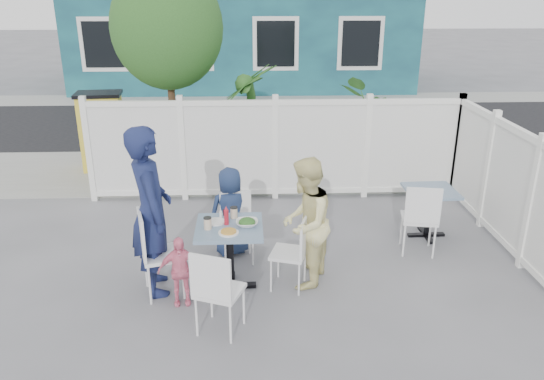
{
  "coord_description": "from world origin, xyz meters",
  "views": [
    {
      "loc": [
        -0.26,
        -5.6,
        3.2
      ],
      "look_at": [
        -0.04,
        0.06,
        1.03
      ],
      "focal_mm": 35.0,
      "sensor_mm": 36.0,
      "label": 1
    }
  ],
  "objects_px": {
    "chair_back": "(237,221)",
    "man": "(151,211)",
    "main_table": "(230,240)",
    "toddler": "(180,271)",
    "woman": "(305,223)",
    "boy": "(231,212)",
    "chair_near": "(216,287)",
    "utility_cabinet": "(103,133)",
    "chair_left": "(154,248)",
    "spare_table": "(430,200)",
    "chair_right": "(295,247)"
  },
  "relations": [
    {
      "from": "chair_right",
      "to": "man",
      "type": "distance_m",
      "value": 1.62
    },
    {
      "from": "chair_left",
      "to": "chair_near",
      "type": "bearing_deg",
      "value": 26.52
    },
    {
      "from": "spare_table",
      "to": "chair_left",
      "type": "height_order",
      "value": "chair_left"
    },
    {
      "from": "utility_cabinet",
      "to": "man",
      "type": "distance_m",
      "value": 4.63
    },
    {
      "from": "chair_left",
      "to": "utility_cabinet",
      "type": "bearing_deg",
      "value": -175.42
    },
    {
      "from": "woman",
      "to": "boy",
      "type": "bearing_deg",
      "value": -112.86
    },
    {
      "from": "chair_left",
      "to": "woman",
      "type": "relative_size",
      "value": 0.65
    },
    {
      "from": "chair_back",
      "to": "man",
      "type": "height_order",
      "value": "man"
    },
    {
      "from": "chair_back",
      "to": "boy",
      "type": "distance_m",
      "value": 0.17
    },
    {
      "from": "spare_table",
      "to": "chair_left",
      "type": "distance_m",
      "value": 3.7
    },
    {
      "from": "chair_near",
      "to": "toddler",
      "type": "distance_m",
      "value": 0.73
    },
    {
      "from": "spare_table",
      "to": "woman",
      "type": "bearing_deg",
      "value": -147.31
    },
    {
      "from": "main_table",
      "to": "chair_back",
      "type": "xyz_separation_m",
      "value": [
        0.06,
        0.72,
        -0.1
      ]
    },
    {
      "from": "man",
      "to": "woman",
      "type": "bearing_deg",
      "value": -104.61
    },
    {
      "from": "toddler",
      "to": "main_table",
      "type": "bearing_deg",
      "value": 22.26
    },
    {
      "from": "chair_right",
      "to": "toddler",
      "type": "relative_size",
      "value": 1.1
    },
    {
      "from": "spare_table",
      "to": "woman",
      "type": "relative_size",
      "value": 0.46
    },
    {
      "from": "chair_left",
      "to": "chair_near",
      "type": "distance_m",
      "value": 1.05
    },
    {
      "from": "chair_back",
      "to": "woman",
      "type": "xyz_separation_m",
      "value": [
        0.78,
        -0.64,
        0.25
      ]
    },
    {
      "from": "utility_cabinet",
      "to": "toddler",
      "type": "distance_m",
      "value": 5.05
    },
    {
      "from": "chair_near",
      "to": "man",
      "type": "xyz_separation_m",
      "value": [
        -0.74,
        0.89,
        0.41
      ]
    },
    {
      "from": "toddler",
      "to": "man",
      "type": "bearing_deg",
      "value": 127.41
    },
    {
      "from": "utility_cabinet",
      "to": "chair_left",
      "type": "height_order",
      "value": "utility_cabinet"
    },
    {
      "from": "chair_back",
      "to": "woman",
      "type": "distance_m",
      "value": 1.04
    },
    {
      "from": "chair_right",
      "to": "boy",
      "type": "xyz_separation_m",
      "value": [
        -0.74,
        0.88,
        0.07
      ]
    },
    {
      "from": "chair_left",
      "to": "toddler",
      "type": "distance_m",
      "value": 0.39
    },
    {
      "from": "utility_cabinet",
      "to": "toddler",
      "type": "xyz_separation_m",
      "value": [
        1.97,
        -4.64,
        -0.3
      ]
    },
    {
      "from": "chair_near",
      "to": "woman",
      "type": "distance_m",
      "value": 1.35
    },
    {
      "from": "chair_right",
      "to": "chair_back",
      "type": "bearing_deg",
      "value": 58.97
    },
    {
      "from": "spare_table",
      "to": "toddler",
      "type": "bearing_deg",
      "value": -154.21
    },
    {
      "from": "utility_cabinet",
      "to": "chair_near",
      "type": "distance_m",
      "value": 5.74
    },
    {
      "from": "main_table",
      "to": "toddler",
      "type": "xyz_separation_m",
      "value": [
        -0.52,
        -0.29,
        -0.2
      ]
    },
    {
      "from": "chair_left",
      "to": "woman",
      "type": "bearing_deg",
      "value": 80.07
    },
    {
      "from": "main_table",
      "to": "chair_left",
      "type": "relative_size",
      "value": 0.78
    },
    {
      "from": "main_table",
      "to": "chair_right",
      "type": "distance_m",
      "value": 0.73
    },
    {
      "from": "utility_cabinet",
      "to": "boy",
      "type": "distance_m",
      "value": 4.28
    },
    {
      "from": "chair_back",
      "to": "man",
      "type": "distance_m",
      "value": 1.22
    },
    {
      "from": "woman",
      "to": "boy",
      "type": "height_order",
      "value": "woman"
    },
    {
      "from": "man",
      "to": "woman",
      "type": "relative_size",
      "value": 1.26
    },
    {
      "from": "spare_table",
      "to": "toddler",
      "type": "distance_m",
      "value": 3.51
    },
    {
      "from": "spare_table",
      "to": "chair_near",
      "type": "height_order",
      "value": "chair_near"
    },
    {
      "from": "chair_right",
      "to": "spare_table",
      "type": "bearing_deg",
      "value": -39.96
    },
    {
      "from": "woman",
      "to": "boy",
      "type": "distance_m",
      "value": 1.17
    },
    {
      "from": "spare_table",
      "to": "chair_right",
      "type": "height_order",
      "value": "chair_right"
    },
    {
      "from": "chair_back",
      "to": "boy",
      "type": "xyz_separation_m",
      "value": [
        -0.08,
        0.14,
        0.07
      ]
    },
    {
      "from": "main_table",
      "to": "woman",
      "type": "bearing_deg",
      "value": 5.42
    },
    {
      "from": "chair_back",
      "to": "boy",
      "type": "height_order",
      "value": "boy"
    },
    {
      "from": "toddler",
      "to": "woman",
      "type": "bearing_deg",
      "value": 8.27
    },
    {
      "from": "chair_left",
      "to": "boy",
      "type": "bearing_deg",
      "value": 124.11
    },
    {
      "from": "chair_back",
      "to": "spare_table",
      "type": "bearing_deg",
      "value": -176.03
    }
  ]
}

